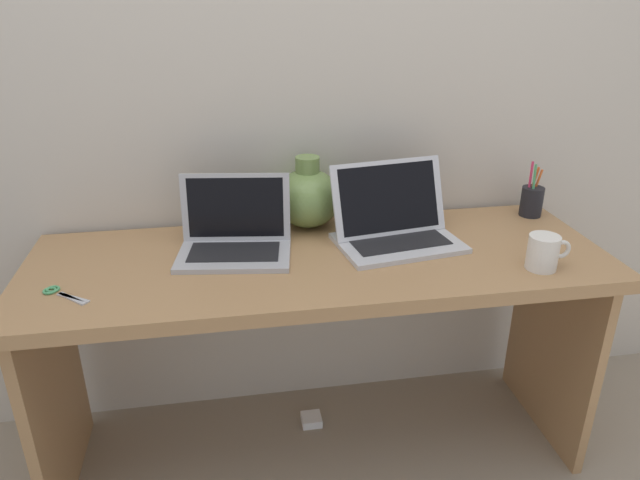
% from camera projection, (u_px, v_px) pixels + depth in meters
% --- Properties ---
extents(ground_plane, '(6.00, 6.00, 0.00)m').
position_uv_depth(ground_plane, '(320.00, 448.00, 1.98)').
color(ground_plane, gray).
extents(back_wall, '(4.40, 0.04, 2.40)m').
position_uv_depth(back_wall, '(302.00, 71.00, 1.80)').
color(back_wall, beige).
rests_on(back_wall, ground).
extents(desk, '(1.68, 0.59, 0.72)m').
position_uv_depth(desk, '(320.00, 299.00, 1.75)').
color(desk, '#AD7F51').
rests_on(desk, ground).
extents(laptop_left, '(0.35, 0.26, 0.22)m').
position_uv_depth(laptop_left, '(235.00, 233.00, 1.70)').
color(laptop_left, '#B2B2B7').
rests_on(laptop_left, desk).
extents(laptop_right, '(0.39, 0.30, 0.23)m').
position_uv_depth(laptop_right, '(394.00, 222.00, 1.76)').
color(laptop_right, silver).
rests_on(laptop_right, desk).
extents(green_vase, '(0.21, 0.21, 0.23)m').
position_uv_depth(green_vase, '(308.00, 197.00, 1.86)').
color(green_vase, '#75934C').
rests_on(green_vase, desk).
extents(coffee_mug, '(0.12, 0.08, 0.10)m').
position_uv_depth(coffee_mug, '(544.00, 252.00, 1.59)').
color(coffee_mug, white).
rests_on(coffee_mug, desk).
extents(pen_cup, '(0.07, 0.07, 0.18)m').
position_uv_depth(pen_cup, '(532.00, 201.00, 1.96)').
color(pen_cup, black).
rests_on(pen_cup, desk).
extents(scissors, '(0.13, 0.11, 0.01)m').
position_uv_depth(scissors, '(59.00, 293.00, 1.48)').
color(scissors, '#B7B7BC').
rests_on(scissors, desk).
extents(power_brick, '(0.07, 0.07, 0.03)m').
position_uv_depth(power_brick, '(311.00, 420.00, 2.09)').
color(power_brick, white).
rests_on(power_brick, ground).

